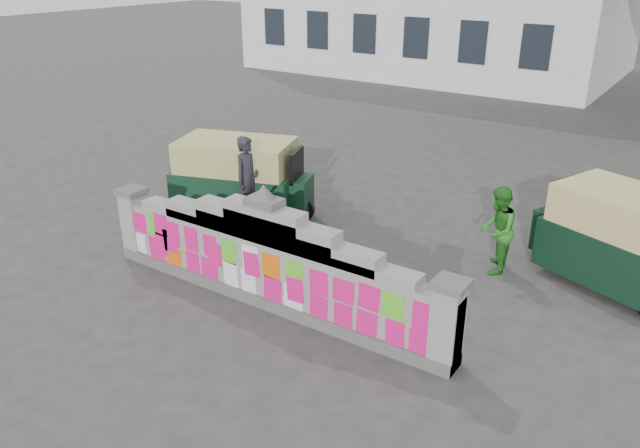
{
  "coord_description": "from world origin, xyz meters",
  "views": [
    {
      "loc": [
        5.53,
        -6.7,
        5.16
      ],
      "look_at": [
        0.33,
        1.0,
        1.1
      ],
      "focal_mm": 35.0,
      "sensor_mm": 36.0,
      "label": 1
    }
  ],
  "objects_px": {
    "cyclist_bike": "(249,207)",
    "cyclist_rider": "(249,191)",
    "rickshaw_left": "(240,177)",
    "rickshaw_right": "(625,240)",
    "pedestrian": "(497,230)"
  },
  "relations": [
    {
      "from": "cyclist_bike",
      "to": "cyclist_rider",
      "type": "height_order",
      "value": "cyclist_rider"
    },
    {
      "from": "cyclist_bike",
      "to": "pedestrian",
      "type": "xyz_separation_m",
      "value": [
        4.67,
        1.05,
        0.28
      ]
    },
    {
      "from": "cyclist_rider",
      "to": "rickshaw_left",
      "type": "xyz_separation_m",
      "value": [
        -0.67,
        0.54,
        -0.0
      ]
    },
    {
      "from": "cyclist_rider",
      "to": "rickshaw_right",
      "type": "distance_m",
      "value": 6.79
    },
    {
      "from": "rickshaw_left",
      "to": "rickshaw_right",
      "type": "height_order",
      "value": "rickshaw_right"
    },
    {
      "from": "pedestrian",
      "to": "rickshaw_right",
      "type": "height_order",
      "value": "rickshaw_right"
    },
    {
      "from": "rickshaw_left",
      "to": "rickshaw_right",
      "type": "xyz_separation_m",
      "value": [
        7.26,
        1.09,
        0.02
      ]
    },
    {
      "from": "cyclist_bike",
      "to": "cyclist_rider",
      "type": "bearing_deg",
      "value": 0.0
    },
    {
      "from": "pedestrian",
      "to": "cyclist_rider",
      "type": "bearing_deg",
      "value": -90.17
    },
    {
      "from": "rickshaw_left",
      "to": "pedestrian",
      "type": "bearing_deg",
      "value": -13.12
    },
    {
      "from": "cyclist_bike",
      "to": "rickshaw_left",
      "type": "distance_m",
      "value": 0.93
    },
    {
      "from": "rickshaw_right",
      "to": "pedestrian",
      "type": "bearing_deg",
      "value": 38.38
    },
    {
      "from": "cyclist_bike",
      "to": "pedestrian",
      "type": "bearing_deg",
      "value": -73.48
    },
    {
      "from": "rickshaw_right",
      "to": "cyclist_bike",
      "type": "bearing_deg",
      "value": 35.27
    },
    {
      "from": "rickshaw_left",
      "to": "rickshaw_right",
      "type": "bearing_deg",
      "value": -9.96
    }
  ]
}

